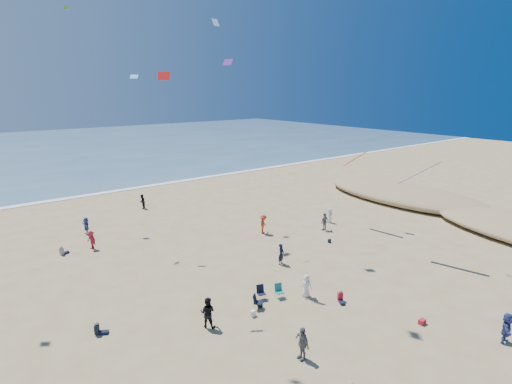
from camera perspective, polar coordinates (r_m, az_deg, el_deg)
ocean at (r=106.29m, az=-31.34°, el=4.89°), size 220.00×100.00×0.06m
surf_line at (r=57.67m, az=-24.96°, el=-0.77°), size 220.00×1.20×0.08m
standing_flyers at (r=31.74m, az=-0.91°, el=-9.63°), size 31.81×46.48×1.92m
seated_group at (r=25.40m, az=-4.16°, el=-17.50°), size 15.06×28.66×0.84m
chair_cluster at (r=27.54m, az=1.51°, el=-14.53°), size 2.80×1.60×1.00m
white_tote at (r=26.19m, az=-0.43°, el=-16.95°), size 0.35×0.20×0.40m
black_backpack at (r=27.13m, az=0.55°, el=-15.77°), size 0.30×0.22×0.38m
cooler at (r=27.43m, az=22.64°, el=-16.73°), size 0.45×0.30×0.30m
navy_bag at (r=38.02m, az=10.44°, el=-6.88°), size 0.28×0.18×0.34m
kites_aloft at (r=32.05m, az=6.11°, el=16.26°), size 41.37×45.23×25.41m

